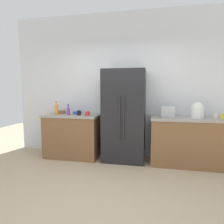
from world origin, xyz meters
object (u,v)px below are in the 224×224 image
Objects in this scene: cup_a at (79,113)px; cup_b at (87,113)px; refrigerator at (124,116)px; bowl_a at (77,113)px; toaster at (168,111)px; rice_cooker at (197,110)px; cup_d at (223,116)px; cup_c at (216,116)px; bottle_a at (56,110)px; bowl_b at (61,112)px; bottle_b at (68,111)px.

cup_a is 0.19m from cup_b.
refrigerator reaches higher than bowl_a.
toaster is at bearing 4.90° from refrigerator.
toaster reaches higher than cup_a.
toaster is at bearing 170.65° from rice_cooker.
cup_a is 1.00× the size of cup_d.
cup_c is 0.14m from cup_d.
toaster is 0.91× the size of bottle_a.
rice_cooker reaches higher than cup_a.
bottle_a is 0.50m from cup_a.
cup_c is (1.75, 0.06, 0.04)m from refrigerator.
rice_cooker is at bearing 1.73° from bottle_a.
rice_cooker is 0.37m from cup_c.
bowl_b reaches higher than bowl_a.
cup_b is at bearing -8.16° from cup_a.
bowl_b is at bearing 178.75° from cup_c.
toaster reaches higher than cup_d.
bottle_a is at bearing -146.53° from bowl_a.
toaster is at bearing -2.12° from bowl_a.
bowl_b is at bearing 176.88° from cup_d.
refrigerator is at bearing -5.17° from bowl_b.
cup_c is at bearing 3.16° from cup_a.
bowl_b is (-2.84, 0.14, -0.11)m from rice_cooker.
bottle_b is (0.27, 0.02, -0.03)m from bottle_a.
toaster is at bearing 172.85° from cup_d.
bowl_b is at bearing 156.37° from cup_a.
rice_cooker is at bearing -167.98° from cup_c.
cup_d reaches higher than cup_b.
bottle_a reaches higher than cup_b.
bottle_b reaches higher than cup_b.
toaster is 2.59× the size of cup_a.
rice_cooker reaches higher than bottle_b.
bottle_a is at bearing -178.27° from rice_cooker.
refrigerator is 9.43× the size of bowl_b.
cup_b reaches higher than bowl_a.
bottle_b is at bearing -175.96° from refrigerator.
cup_d is at bearing -50.83° from cup_c.
refrigerator is at bearing 3.94° from bottle_a.
cup_d is at bearing -1.51° from refrigerator.
rice_cooker is at bearing -2.91° from bowl_b.
bowl_b is (-0.26, 0.21, -0.05)m from bottle_b.
rice_cooker is 1.55× the size of bowl_b.
cup_a reaches higher than bowl_a.
rice_cooker is at bearing -0.57° from refrigerator.
bottle_a is at bearing 178.73° from cup_b.
cup_d is at bearing 1.47° from cup_b.
toaster is (0.86, 0.07, 0.10)m from refrigerator.
bottle_a is 3.06× the size of cup_b.
cup_b and cup_c have the same top height.
cup_d reaches higher than bowl_a.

